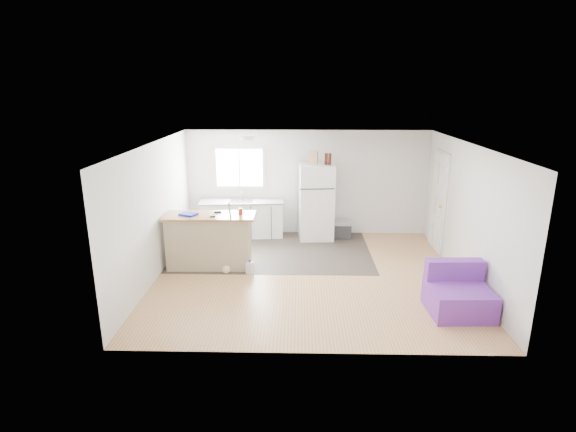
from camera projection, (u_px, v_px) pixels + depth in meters
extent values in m
cube|color=#A77946|center=(309.00, 275.00, 8.24)|extent=(5.50, 5.00, 0.01)
cube|color=white|center=(311.00, 144.00, 7.56)|extent=(5.50, 5.00, 0.01)
cube|color=silver|center=(307.00, 183.00, 10.30)|extent=(5.50, 0.01, 2.40)
cube|color=silver|center=(314.00, 268.00, 5.50)|extent=(5.50, 0.01, 2.40)
cube|color=silver|center=(155.00, 211.00, 7.96)|extent=(0.01, 5.00, 2.40)
cube|color=silver|center=(467.00, 213.00, 7.84)|extent=(0.01, 5.00, 2.40)
cube|color=#2D2521|center=(273.00, 251.00, 9.45)|extent=(4.05, 2.50, 0.00)
cube|color=white|center=(240.00, 168.00, 10.23)|extent=(1.18, 0.04, 0.98)
cube|color=white|center=(239.00, 168.00, 10.21)|extent=(1.05, 0.01, 0.85)
cube|color=white|center=(239.00, 168.00, 10.20)|extent=(0.03, 0.02, 0.85)
cube|color=white|center=(438.00, 202.00, 9.38)|extent=(0.05, 0.82, 2.03)
cube|color=white|center=(438.00, 201.00, 9.38)|extent=(0.03, 0.92, 2.10)
sphere|color=gold|center=(440.00, 206.00, 9.08)|extent=(0.07, 0.07, 0.07)
cylinder|color=white|center=(248.00, 138.00, 8.76)|extent=(0.30, 0.30, 0.07)
cube|color=white|center=(242.00, 219.00, 10.27)|extent=(1.87, 0.71, 0.80)
cube|color=gray|center=(242.00, 202.00, 10.16)|extent=(1.93, 0.76, 0.04)
cube|color=silver|center=(241.00, 202.00, 10.13)|extent=(0.54, 0.43, 0.05)
cube|color=tan|center=(209.00, 242.00, 8.50)|extent=(1.55, 0.57, 0.99)
cube|color=#A67547|center=(209.00, 216.00, 8.35)|extent=(1.70, 0.67, 0.04)
cube|color=white|center=(316.00, 202.00, 10.04)|extent=(0.80, 0.75, 1.69)
cube|color=black|center=(317.00, 189.00, 9.60)|extent=(0.75, 0.06, 0.02)
cube|color=silver|center=(303.00, 179.00, 9.54)|extent=(0.03, 0.02, 0.31)
cube|color=silver|center=(303.00, 213.00, 9.74)|extent=(0.03, 0.02, 0.59)
cube|color=#2D2D2F|center=(341.00, 231.00, 10.26)|extent=(0.50, 0.35, 0.32)
cube|color=gray|center=(341.00, 223.00, 10.21)|extent=(0.52, 0.37, 0.06)
cube|color=purple|center=(459.00, 300.00, 6.83)|extent=(0.92, 0.87, 0.42)
cube|color=purple|center=(454.00, 269.00, 7.03)|extent=(0.90, 0.24, 0.32)
cube|color=silver|center=(250.00, 268.00, 8.26)|extent=(0.15, 0.13, 0.24)
cylinder|color=#1734A5|center=(250.00, 261.00, 8.22)|extent=(0.06, 0.06, 0.05)
cylinder|color=green|center=(233.00, 235.00, 8.27)|extent=(0.10, 0.35, 1.31)
sphere|color=beige|center=(226.00, 270.00, 8.32)|extent=(0.15, 0.15, 0.15)
cylinder|color=red|center=(241.00, 211.00, 8.34)|extent=(0.10, 0.10, 0.12)
cube|color=#1521CC|center=(188.00, 214.00, 8.31)|extent=(0.36, 0.33, 0.04)
cube|color=black|center=(218.00, 212.00, 8.47)|extent=(0.15, 0.08, 0.03)
cube|color=black|center=(212.00, 216.00, 8.19)|extent=(0.11, 0.06, 0.03)
cube|color=tan|center=(313.00, 158.00, 9.68)|extent=(0.22, 0.16, 0.30)
cylinder|color=#3D140B|center=(326.00, 159.00, 9.72)|extent=(0.08, 0.08, 0.25)
cylinder|color=#3D140B|center=(330.00, 159.00, 9.72)|extent=(0.09, 0.09, 0.25)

